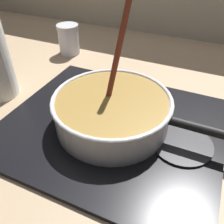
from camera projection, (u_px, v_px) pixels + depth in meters
name	position (u px, v px, depth m)	size (l,w,h in m)	color
ground	(89.00, 143.00, 0.62)	(2.40, 1.60, 0.04)	#9E8466
hob_plate	(112.00, 125.00, 0.63)	(0.56, 0.48, 0.01)	black
burner_ring	(112.00, 123.00, 0.63)	(0.21, 0.21, 0.01)	#592D0C
spare_burner	(182.00, 143.00, 0.57)	(0.15, 0.15, 0.01)	#262628
cooking_pan	(112.00, 110.00, 0.60)	(0.44, 0.30, 0.34)	silver
condiment_jar	(69.00, 39.00, 0.97)	(0.09, 0.09, 0.12)	silver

